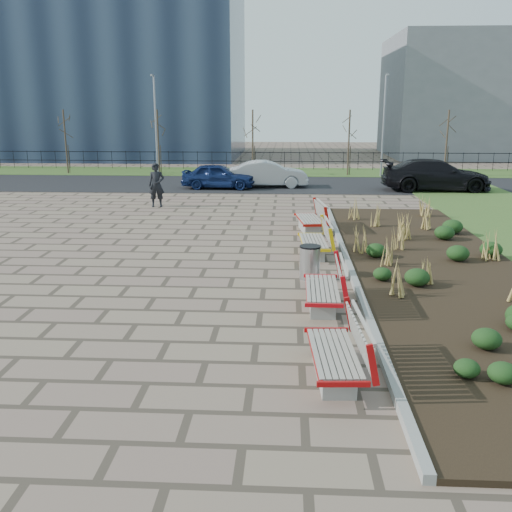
# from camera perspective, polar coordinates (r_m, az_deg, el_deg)

# --- Properties ---
(ground) EXTENTS (120.00, 120.00, 0.00)m
(ground) POSITION_cam_1_polar(r_m,az_deg,el_deg) (10.99, -8.80, -8.46)
(ground) COLOR #756350
(ground) RESTS_ON ground
(planting_bed) EXTENTS (4.50, 18.00, 0.10)m
(planting_bed) POSITION_cam_1_polar(r_m,az_deg,el_deg) (15.98, 17.68, -1.35)
(planting_bed) COLOR black
(planting_bed) RESTS_ON ground
(planting_curb) EXTENTS (0.16, 18.00, 0.15)m
(planting_curb) POSITION_cam_1_polar(r_m,az_deg,el_deg) (15.55, 9.35, -1.17)
(planting_curb) COLOR gray
(planting_curb) RESTS_ON ground
(grass_verge_far) EXTENTS (80.00, 5.00, 0.04)m
(grass_verge_far) POSITION_cam_1_polar(r_m,az_deg,el_deg) (38.17, -0.19, 8.41)
(grass_verge_far) COLOR #33511E
(grass_verge_far) RESTS_ON ground
(road) EXTENTS (80.00, 7.00, 0.02)m
(road) POSITION_cam_1_polar(r_m,az_deg,el_deg) (32.23, -0.81, 7.19)
(road) COLOR black
(road) RESTS_ON ground
(bench_a) EXTENTS (1.02, 2.15, 1.00)m
(bench_a) POSITION_cam_1_polar(r_m,az_deg,el_deg) (9.41, 7.81, -9.25)
(bench_a) COLOR #A60B0C
(bench_a) RESTS_ON ground
(bench_b) EXTENTS (0.93, 2.11, 1.00)m
(bench_b) POSITION_cam_1_polar(r_m,az_deg,el_deg) (12.52, 6.63, -3.00)
(bench_b) COLOR red
(bench_b) RESTS_ON ground
(bench_c) EXTENTS (1.01, 2.15, 1.00)m
(bench_c) POSITION_cam_1_polar(r_m,az_deg,el_deg) (16.84, 5.77, 1.69)
(bench_c) COLOR #E7B70C
(bench_c) RESTS_ON ground
(bench_d) EXTENTS (1.17, 2.20, 1.00)m
(bench_d) POSITION_cam_1_polar(r_m,az_deg,el_deg) (20.14, 5.36, 3.88)
(bench_d) COLOR #AD120B
(bench_d) RESTS_ON ground
(litter_bin) EXTENTS (0.52, 0.52, 0.85)m
(litter_bin) POSITION_cam_1_polar(r_m,az_deg,el_deg) (14.58, 5.41, -0.68)
(litter_bin) COLOR #B2B2B7
(litter_bin) RESTS_ON ground
(pedestrian) EXTENTS (0.75, 0.55, 1.90)m
(pedestrian) POSITION_cam_1_polar(r_m,az_deg,el_deg) (25.30, -9.93, 7.01)
(pedestrian) COLOR black
(pedestrian) RESTS_ON ground
(car_blue) EXTENTS (3.91, 1.70, 1.31)m
(car_blue) POSITION_cam_1_polar(r_m,az_deg,el_deg) (30.51, -3.77, 7.99)
(car_blue) COLOR #12204F
(car_blue) RESTS_ON road
(car_silver) EXTENTS (4.34, 1.81, 1.39)m
(car_silver) POSITION_cam_1_polar(r_m,az_deg,el_deg) (31.00, 1.21, 8.20)
(car_silver) COLOR #999CA0
(car_silver) RESTS_ON road
(car_black) EXTENTS (5.53, 2.28, 1.60)m
(car_black) POSITION_cam_1_polar(r_m,az_deg,el_deg) (31.09, 17.55, 7.73)
(car_black) COLOR black
(car_black) RESTS_ON road
(tree_a) EXTENTS (1.40, 1.40, 4.00)m
(tree_a) POSITION_cam_1_polar(r_m,az_deg,el_deg) (39.11, -18.50, 10.79)
(tree_a) COLOR #4C3D2D
(tree_a) RESTS_ON grass_verge_far
(tree_b) EXTENTS (1.40, 1.40, 4.00)m
(tree_b) POSITION_cam_1_polar(r_m,az_deg,el_deg) (37.35, -9.74, 11.17)
(tree_b) COLOR #4C3D2D
(tree_b) RESTS_ON grass_verge_far
(tree_c) EXTENTS (1.40, 1.40, 4.00)m
(tree_c) POSITION_cam_1_polar(r_m,az_deg,el_deg) (36.50, -0.33, 11.30)
(tree_c) COLOR #4C3D2D
(tree_c) RESTS_ON grass_verge_far
(tree_d) EXTENTS (1.40, 1.40, 4.00)m
(tree_d) POSITION_cam_1_polar(r_m,az_deg,el_deg) (36.63, 9.26, 11.12)
(tree_d) COLOR #4C3D2D
(tree_d) RESTS_ON grass_verge_far
(tree_e) EXTENTS (1.40, 1.40, 4.00)m
(tree_e) POSITION_cam_1_polar(r_m,az_deg,el_deg) (37.73, 18.52, 10.66)
(tree_e) COLOR #4C3D2D
(tree_e) RESTS_ON grass_verge_far
(lamp_west) EXTENTS (0.24, 0.60, 6.00)m
(lamp_west) POSITION_cam_1_polar(r_m,az_deg,el_deg) (36.81, -9.98, 12.67)
(lamp_west) COLOR gray
(lamp_west) RESTS_ON grass_verge_far
(lamp_east) EXTENTS (0.24, 0.60, 6.00)m
(lamp_east) POSITION_cam_1_polar(r_m,az_deg,el_deg) (36.35, 12.62, 12.51)
(lamp_east) COLOR gray
(lamp_east) RESTS_ON grass_verge_far
(railing_fence) EXTENTS (44.00, 0.10, 1.20)m
(railing_fence) POSITION_cam_1_polar(r_m,az_deg,el_deg) (39.60, -0.06, 9.55)
(railing_fence) COLOR black
(railing_fence) RESTS_ON grass_verge_far
(building_glass) EXTENTS (40.00, 14.00, 15.00)m
(building_glass) POSITION_cam_1_polar(r_m,az_deg,el_deg) (55.52, -23.80, 16.97)
(building_glass) COLOR #192338
(building_glass) RESTS_ON ground
(building_grey) EXTENTS (18.00, 12.00, 10.00)m
(building_grey) POSITION_cam_1_polar(r_m,az_deg,el_deg) (54.83, 22.85, 14.47)
(building_grey) COLOR slate
(building_grey) RESTS_ON ground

